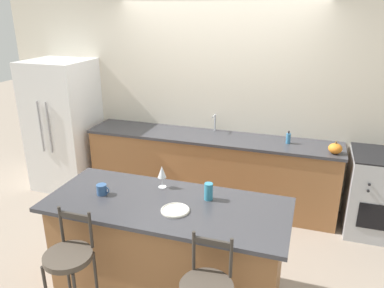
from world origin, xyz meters
The scene contains 14 objects.
ground_plane centered at (0.00, 0.00, 0.00)m, with size 18.00×18.00×0.00m, color gray.
wall_back centered at (0.00, 0.64, 1.35)m, with size 6.00×0.07×2.70m.
back_counter centered at (0.00, 0.35, 0.46)m, with size 3.16×0.62×0.93m.
sink_faucet centered at (0.00, 0.53, 1.06)m, with size 0.02×0.13×0.22m.
kitchen_island centered at (0.11, -1.40, 0.47)m, with size 2.01×0.84×0.92m.
refrigerator centered at (-2.07, 0.24, 0.89)m, with size 0.81×0.79×1.78m.
oven_range centered at (2.01, 0.29, 0.47)m, with size 0.74×0.69×0.93m.
bar_stool_near centered at (-0.42, -2.02, 0.59)m, with size 0.36×0.36×1.04m.
dinner_plate centered at (0.22, -1.50, 0.93)m, with size 0.23×0.23×0.02m.
wine_glass centered at (-0.03, -1.15, 1.07)m, with size 0.08×0.08×0.20m.
coffee_mug centered at (-0.47, -1.43, 0.97)m, with size 0.12×0.09×0.09m.
tumbler_cup centered at (0.42, -1.24, 1.00)m, with size 0.07×0.07×0.15m.
pumpkin_decoration centered at (1.45, 0.18, 0.98)m, with size 0.15×0.15×0.14m.
soap_bottle centered at (0.94, 0.35, 0.99)m, with size 0.05×0.05×0.15m.
Camera 1 is at (1.15, -3.91, 2.43)m, focal length 35.00 mm.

